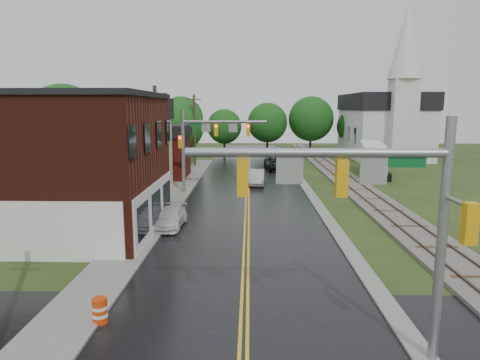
{
  "coord_description": "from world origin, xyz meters",
  "views": [
    {
      "loc": [
        0.18,
        -9.71,
        7.43
      ],
      "look_at": [
        -0.36,
        13.32,
        3.5
      ],
      "focal_mm": 32.0,
      "sensor_mm": 36.0,
      "label": 1
    }
  ],
  "objects_px": {
    "brick_building": "(35,164)",
    "utility_pole_b": "(156,144)",
    "church": "(386,118)",
    "tree_left_c": "(130,133)",
    "pickup_white": "(170,218)",
    "traffic_signal_far": "(208,136)",
    "tree_left_b": "(66,125)",
    "construction_barrel": "(100,311)",
    "traffic_signal_near": "(368,197)",
    "semi_trailer": "(372,156)",
    "sedan_silver": "(256,177)",
    "suv_dark": "(277,163)",
    "tree_left_e": "(181,128)",
    "utility_pole_c": "(194,129)"
  },
  "relations": [
    {
      "from": "traffic_signal_near",
      "to": "pickup_white",
      "type": "distance_m",
      "value": 16.94
    },
    {
      "from": "brick_building",
      "to": "utility_pole_b",
      "type": "height_order",
      "value": "utility_pole_b"
    },
    {
      "from": "traffic_signal_far",
      "to": "tree_left_c",
      "type": "height_order",
      "value": "tree_left_c"
    },
    {
      "from": "brick_building",
      "to": "tree_left_c",
      "type": "height_order",
      "value": "brick_building"
    },
    {
      "from": "tree_left_e",
      "to": "semi_trailer",
      "type": "relative_size",
      "value": 0.75
    },
    {
      "from": "brick_building",
      "to": "traffic_signal_far",
      "type": "relative_size",
      "value": 1.95
    },
    {
      "from": "traffic_signal_near",
      "to": "sedan_silver",
      "type": "bearing_deg",
      "value": 95.24
    },
    {
      "from": "church",
      "to": "tree_left_b",
      "type": "bearing_deg",
      "value": -150.01
    },
    {
      "from": "brick_building",
      "to": "suv_dark",
      "type": "bearing_deg",
      "value": 58.58
    },
    {
      "from": "traffic_signal_near",
      "to": "suv_dark",
      "type": "relative_size",
      "value": 1.3
    },
    {
      "from": "tree_left_b",
      "to": "tree_left_c",
      "type": "xyz_separation_m",
      "value": [
        4.0,
        8.0,
        -1.21
      ]
    },
    {
      "from": "traffic_signal_near",
      "to": "pickup_white",
      "type": "bearing_deg",
      "value": 120.37
    },
    {
      "from": "brick_building",
      "to": "utility_pole_c",
      "type": "xyz_separation_m",
      "value": [
        5.68,
        29.0,
        0.57
      ]
    },
    {
      "from": "church",
      "to": "semi_trailer",
      "type": "bearing_deg",
      "value": -111.22
    },
    {
      "from": "traffic_signal_far",
      "to": "tree_left_c",
      "type": "distance_m",
      "value": 16.56
    },
    {
      "from": "suv_dark",
      "to": "construction_barrel",
      "type": "distance_m",
      "value": 38.07
    },
    {
      "from": "church",
      "to": "tree_left_c",
      "type": "xyz_separation_m",
      "value": [
        -33.85,
        -13.84,
        -1.32
      ]
    },
    {
      "from": "semi_trailer",
      "to": "church",
      "type": "bearing_deg",
      "value": 68.78
    },
    {
      "from": "traffic_signal_near",
      "to": "semi_trailer",
      "type": "height_order",
      "value": "traffic_signal_near"
    },
    {
      "from": "tree_left_b",
      "to": "construction_barrel",
      "type": "distance_m",
      "value": 31.16
    },
    {
      "from": "semi_trailer",
      "to": "construction_barrel",
      "type": "bearing_deg",
      "value": -119.15
    },
    {
      "from": "tree_left_b",
      "to": "construction_barrel",
      "type": "relative_size",
      "value": 10.47
    },
    {
      "from": "tree_left_b",
      "to": "suv_dark",
      "type": "xyz_separation_m",
      "value": [
        21.32,
        9.21,
        -4.93
      ]
    },
    {
      "from": "sedan_silver",
      "to": "construction_barrel",
      "type": "xyz_separation_m",
      "value": [
        -5.8,
        -27.12,
        -0.27
      ]
    },
    {
      "from": "utility_pole_b",
      "to": "tree_left_c",
      "type": "distance_m",
      "value": 19.24
    },
    {
      "from": "traffic_signal_near",
      "to": "tree_left_e",
      "type": "relative_size",
      "value": 0.9
    },
    {
      "from": "church",
      "to": "construction_barrel",
      "type": "relative_size",
      "value": 21.62
    },
    {
      "from": "tree_left_e",
      "to": "sedan_silver",
      "type": "relative_size",
      "value": 1.85
    },
    {
      "from": "traffic_signal_near",
      "to": "semi_trailer",
      "type": "xyz_separation_m",
      "value": [
        10.25,
        35.58,
        -2.88
      ]
    },
    {
      "from": "brick_building",
      "to": "pickup_white",
      "type": "bearing_deg",
      "value": 8.26
    },
    {
      "from": "utility_pole_b",
      "to": "tree_left_b",
      "type": "relative_size",
      "value": 0.93
    },
    {
      "from": "tree_left_e",
      "to": "construction_barrel",
      "type": "xyz_separation_m",
      "value": [
        3.85,
        -41.9,
        -4.35
      ]
    },
    {
      "from": "traffic_signal_far",
      "to": "tree_left_b",
      "type": "xyz_separation_m",
      "value": [
        -14.38,
        4.9,
        0.74
      ]
    },
    {
      "from": "utility_pole_c",
      "to": "suv_dark",
      "type": "bearing_deg",
      "value": -15.72
    },
    {
      "from": "tree_left_c",
      "to": "construction_barrel",
      "type": "bearing_deg",
      "value": -76.16
    },
    {
      "from": "traffic_signal_far",
      "to": "utility_pole_b",
      "type": "height_order",
      "value": "utility_pole_b"
    },
    {
      "from": "traffic_signal_near",
      "to": "traffic_signal_far",
      "type": "bearing_deg",
      "value": 105.52
    },
    {
      "from": "brick_building",
      "to": "utility_pole_b",
      "type": "distance_m",
      "value": 9.03
    },
    {
      "from": "traffic_signal_near",
      "to": "tree_left_e",
      "type": "xyz_separation_m",
      "value": [
        -12.32,
        43.9,
        -0.16
      ]
    },
    {
      "from": "tree_left_b",
      "to": "semi_trailer",
      "type": "relative_size",
      "value": 0.89
    },
    {
      "from": "sedan_silver",
      "to": "semi_trailer",
      "type": "distance_m",
      "value": 14.51
    },
    {
      "from": "pickup_white",
      "to": "traffic_signal_near",
      "type": "bearing_deg",
      "value": -57.45
    },
    {
      "from": "pickup_white",
      "to": "traffic_signal_far",
      "type": "bearing_deg",
      "value": 85.2
    },
    {
      "from": "brick_building",
      "to": "suv_dark",
      "type": "xyz_separation_m",
      "value": [
        15.95,
        26.11,
        -3.37
      ]
    },
    {
      "from": "sedan_silver",
      "to": "pickup_white",
      "type": "relative_size",
      "value": 1.09
    },
    {
      "from": "construction_barrel",
      "to": "church",
      "type": "bearing_deg",
      "value": 63.31
    },
    {
      "from": "suv_dark",
      "to": "brick_building",
      "type": "bearing_deg",
      "value": -127.65
    },
    {
      "from": "suv_dark",
      "to": "semi_trailer",
      "type": "xyz_separation_m",
      "value": [
        10.26,
        -3.53,
        1.3
      ]
    },
    {
      "from": "pickup_white",
      "to": "tree_left_c",
      "type": "bearing_deg",
      "value": 113.0
    },
    {
      "from": "tree_left_c",
      "to": "semi_trailer",
      "type": "relative_size",
      "value": 0.7
    }
  ]
}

